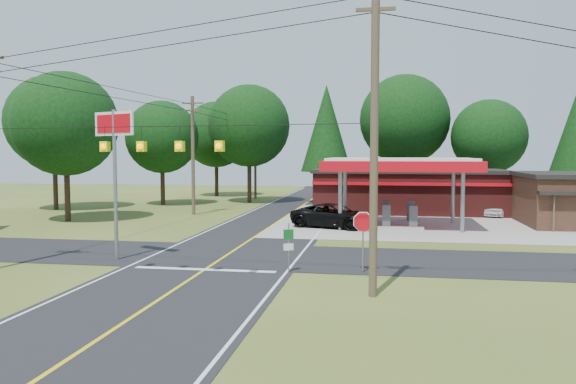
% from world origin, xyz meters
% --- Properties ---
extents(ground, '(120.00, 120.00, 0.00)m').
position_xyz_m(ground, '(0.00, 0.00, 0.00)').
color(ground, '#41561E').
rests_on(ground, ground).
extents(main_highway, '(8.00, 120.00, 0.02)m').
position_xyz_m(main_highway, '(0.00, 0.00, 0.01)').
color(main_highway, black).
rests_on(main_highway, ground).
extents(cross_road, '(70.00, 7.00, 0.02)m').
position_xyz_m(cross_road, '(0.00, 0.00, 0.01)').
color(cross_road, black).
rests_on(cross_road, ground).
extents(lane_center_yellow, '(0.15, 110.00, 0.00)m').
position_xyz_m(lane_center_yellow, '(0.00, 0.00, 0.03)').
color(lane_center_yellow, yellow).
rests_on(lane_center_yellow, main_highway).
extents(gas_canopy, '(10.60, 7.40, 4.88)m').
position_xyz_m(gas_canopy, '(9.00, 13.00, 4.27)').
color(gas_canopy, gray).
rests_on(gas_canopy, ground).
extents(convenience_store, '(16.40, 7.55, 3.80)m').
position_xyz_m(convenience_store, '(10.00, 22.98, 1.92)').
color(convenience_store, maroon).
rests_on(convenience_store, ground).
extents(utility_pole_near_right, '(1.80, 0.30, 11.50)m').
position_xyz_m(utility_pole_near_right, '(7.50, -7.00, 5.96)').
color(utility_pole_near_right, '#473828').
rests_on(utility_pole_near_right, ground).
extents(utility_pole_far_left, '(1.80, 0.30, 10.00)m').
position_xyz_m(utility_pole_far_left, '(-8.00, 18.00, 5.20)').
color(utility_pole_far_left, '#473828').
rests_on(utility_pole_far_left, ground).
extents(utility_pole_north, '(0.30, 0.30, 9.50)m').
position_xyz_m(utility_pole_north, '(-6.50, 35.00, 4.75)').
color(utility_pole_north, '#473828').
rests_on(utility_pole_north, ground).
extents(overhead_beacons, '(17.04, 2.04, 1.03)m').
position_xyz_m(overhead_beacons, '(-1.00, -6.00, 6.21)').
color(overhead_beacons, black).
rests_on(overhead_beacons, ground).
extents(treeline_backdrop, '(70.27, 51.59, 13.30)m').
position_xyz_m(treeline_backdrop, '(0.82, 24.01, 7.49)').
color(treeline_backdrop, '#332316').
rests_on(treeline_backdrop, ground).
extents(suv_car, '(7.53, 7.53, 1.66)m').
position_xyz_m(suv_car, '(4.50, 11.63, 0.83)').
color(suv_car, black).
rests_on(suv_car, ground).
extents(sedan_car, '(4.73, 4.73, 1.33)m').
position_xyz_m(sedan_car, '(17.00, 21.00, 0.66)').
color(sedan_car, white).
rests_on(sedan_car, ground).
extents(big_stop_sign, '(2.52, 1.18, 7.32)m').
position_xyz_m(big_stop_sign, '(-5.00, -2.01, 5.49)').
color(big_stop_sign, gray).
rests_on(big_stop_sign, ground).
extents(octagonal_stop_sign, '(0.93, 0.17, 2.71)m').
position_xyz_m(octagonal_stop_sign, '(7.00, -3.01, 2.04)').
color(octagonal_stop_sign, gray).
rests_on(octagonal_stop_sign, ground).
extents(route_sign_post, '(0.42, 0.22, 2.20)m').
position_xyz_m(route_sign_post, '(3.80, -3.52, 1.31)').
color(route_sign_post, gray).
rests_on(route_sign_post, ground).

